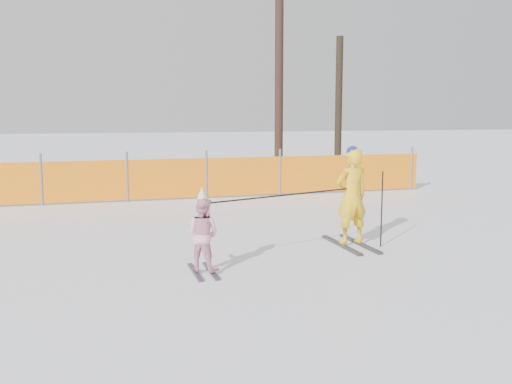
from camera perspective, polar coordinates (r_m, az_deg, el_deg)
ground at (r=8.36m, az=0.98°, el=-7.25°), size 120.00×120.00×0.00m
adult at (r=9.51m, az=9.54°, el=-0.45°), size 0.62×1.43×1.66m
child at (r=7.85m, az=-5.37°, el=-4.16°), size 0.63×0.89×1.20m
ski_poles at (r=8.86m, az=6.20°, el=-0.81°), size 3.03×0.86×1.25m
safety_fence at (r=14.49m, az=-12.47°, el=1.22°), size 16.18×0.06×1.25m
tree_trunks at (r=19.24m, az=4.47°, el=9.89°), size 2.40×0.28×6.31m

